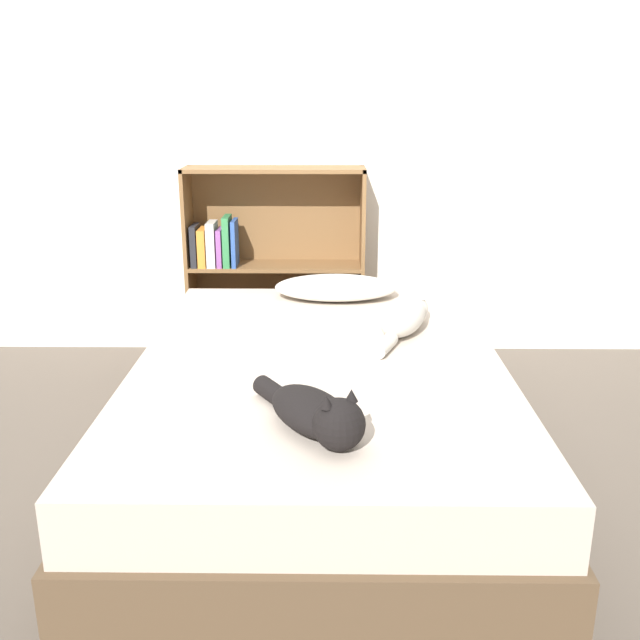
{
  "coord_description": "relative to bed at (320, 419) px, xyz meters",
  "views": [
    {
      "loc": [
        0.03,
        -2.43,
        1.4
      ],
      "look_at": [
        0.0,
        0.15,
        0.58
      ],
      "focal_mm": 40.0,
      "sensor_mm": 36.0,
      "label": 1
    }
  ],
  "objects": [
    {
      "name": "bookshelf",
      "position": [
        -0.29,
        1.33,
        0.3
      ],
      "size": [
        0.94,
        0.26,
        1.04
      ],
      "color": "brown",
      "rests_on": "ground_plane"
    },
    {
      "name": "ground_plane",
      "position": [
        0.0,
        0.0,
        -0.24
      ],
      "size": [
        8.0,
        8.0,
        0.0
      ],
      "primitive_type": "plane",
      "color": "brown"
    },
    {
      "name": "wall_back",
      "position": [
        0.0,
        1.46,
        1.01
      ],
      "size": [
        8.0,
        0.06,
        2.5
      ],
      "color": "white",
      "rests_on": "ground_plane"
    },
    {
      "name": "pillow",
      "position": [
        0.07,
        0.81,
        0.29
      ],
      "size": [
        0.57,
        0.33,
        0.1
      ],
      "color": "white",
      "rests_on": "bed"
    },
    {
      "name": "cat_dark",
      "position": [
        -0.0,
        -0.6,
        0.3
      ],
      "size": [
        0.36,
        0.46,
        0.17
      ],
      "rotation": [
        0.0,
        0.0,
        5.29
      ],
      "color": "black",
      "rests_on": "bed"
    },
    {
      "name": "cat_light",
      "position": [
        0.34,
        0.31,
        0.3
      ],
      "size": [
        0.29,
        0.52,
        0.14
      ],
      "rotation": [
        0.0,
        0.0,
        1.19
      ],
      "color": "beige",
      "rests_on": "bed"
    },
    {
      "name": "bed",
      "position": [
        0.0,
        0.0,
        0.0
      ],
      "size": [
        1.36,
        2.0,
        0.48
      ],
      "color": "brown",
      "rests_on": "ground_plane"
    }
  ]
}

